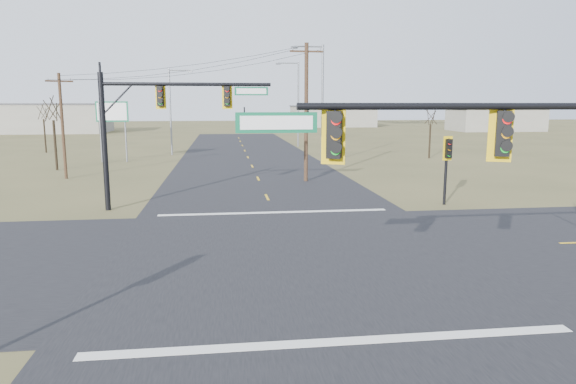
# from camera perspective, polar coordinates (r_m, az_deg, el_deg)

# --- Properties ---
(ground) EXTENTS (320.00, 320.00, 0.00)m
(ground) POSITION_cam_1_polar(r_m,az_deg,el_deg) (19.76, 0.64, -6.86)
(ground) COLOR brown
(ground) RESTS_ON ground
(road_ew) EXTENTS (160.00, 14.00, 0.02)m
(road_ew) POSITION_cam_1_polar(r_m,az_deg,el_deg) (19.76, 0.64, -6.83)
(road_ew) COLOR black
(road_ew) RESTS_ON ground
(road_ns) EXTENTS (14.00, 160.00, 0.02)m
(road_ns) POSITION_cam_1_polar(r_m,az_deg,el_deg) (19.76, 0.64, -6.82)
(road_ns) COLOR black
(road_ns) RESTS_ON ground
(stop_bar_near) EXTENTS (12.00, 0.40, 0.01)m
(stop_bar_near) POSITION_cam_1_polar(r_m,az_deg,el_deg) (12.84, 5.39, -16.23)
(stop_bar_near) COLOR silver
(stop_bar_near) RESTS_ON road_ns
(stop_bar_far) EXTENTS (12.00, 0.40, 0.01)m
(stop_bar_far) POSITION_cam_1_polar(r_m,az_deg,el_deg) (26.98, -1.53, -2.27)
(stop_bar_far) COLOR silver
(stop_bar_far) RESTS_ON road_ns
(mast_arm_near) EXTENTS (10.32, 0.60, 6.20)m
(mast_arm_near) POSITION_cam_1_polar(r_m,az_deg,el_deg) (13.02, 22.53, 4.08)
(mast_arm_near) COLOR black
(mast_arm_near) RESTS_ON ground
(mast_arm_far) EXTENTS (8.99, 0.48, 7.28)m
(mast_arm_far) POSITION_cam_1_polar(r_m,az_deg,el_deg) (28.32, -14.08, 8.66)
(mast_arm_far) COLOR black
(mast_arm_far) RESTS_ON ground
(pedestal_signal_ne) EXTENTS (0.61, 0.52, 3.91)m
(pedestal_signal_ne) POSITION_cam_1_polar(r_m,az_deg,el_deg) (29.99, 17.34, 4.05)
(pedestal_signal_ne) COLOR black
(pedestal_signal_ne) RESTS_ON ground
(utility_pole_near) EXTENTS (2.43, 0.29, 9.94)m
(utility_pole_near) POSITION_cam_1_polar(r_m,az_deg,el_deg) (37.60, 2.03, 8.98)
(utility_pole_near) COLOR #46311E
(utility_pole_near) RESTS_ON ground
(utility_pole_far) EXTENTS (1.83, 0.87, 7.93)m
(utility_pole_far) POSITION_cam_1_polar(r_m,az_deg,el_deg) (42.54, -23.79, 6.95)
(utility_pole_far) COLOR #46311E
(utility_pole_far) RESTS_ON ground
(highway_sign) EXTENTS (3.14, 0.43, 5.91)m
(highway_sign) POSITION_cam_1_polar(r_m,az_deg,el_deg) (53.14, -18.94, 7.66)
(highway_sign) COLOR gray
(highway_sign) RESTS_ON ground
(streetlight_a) EXTENTS (3.09, 0.45, 11.03)m
(streetlight_a) POSITION_cam_1_polar(r_m,az_deg,el_deg) (48.62, 3.55, 10.38)
(streetlight_a) COLOR gray
(streetlight_a) RESTS_ON ground
(streetlight_b) EXTENTS (3.10, 0.34, 11.14)m
(streetlight_b) POSITION_cam_1_polar(r_m,az_deg,el_deg) (69.30, 0.94, 10.26)
(streetlight_b) COLOR gray
(streetlight_b) RESTS_ON ground
(streetlight_c) EXTENTS (2.64, 0.28, 9.49)m
(streetlight_c) POSITION_cam_1_polar(r_m,az_deg,el_deg) (58.97, -12.75, 9.20)
(streetlight_c) COLOR gray
(streetlight_c) RESTS_ON ground
(bare_tree_a) EXTENTS (3.54, 3.54, 6.72)m
(bare_tree_a) POSITION_cam_1_polar(r_m,az_deg,el_deg) (48.46, -24.70, 8.49)
(bare_tree_a) COLOR black
(bare_tree_a) RESTS_ON ground
(bare_tree_b) EXTENTS (3.03, 3.03, 6.02)m
(bare_tree_b) POSITION_cam_1_polar(r_m,az_deg,el_deg) (66.65, -25.57, 8.09)
(bare_tree_b) COLOR black
(bare_tree_b) RESTS_ON ground
(bare_tree_c) EXTENTS (2.85, 2.85, 5.70)m
(bare_tree_c) POSITION_cam_1_polar(r_m,az_deg,el_deg) (56.00, 15.60, 8.20)
(bare_tree_c) COLOR black
(bare_tree_c) RESTS_ON ground
(warehouse_left) EXTENTS (28.00, 14.00, 5.50)m
(warehouse_left) POSITION_cam_1_polar(r_m,az_deg,el_deg) (115.05, -26.40, 7.30)
(warehouse_left) COLOR gray
(warehouse_left) RESTS_ON ground
(warehouse_mid) EXTENTS (20.00, 12.00, 5.00)m
(warehouse_mid) POSITION_cam_1_polar(r_m,az_deg,el_deg) (131.72, 4.95, 8.35)
(warehouse_mid) COLOR gray
(warehouse_mid) RESTS_ON ground
(warehouse_right) EXTENTS (18.00, 10.00, 4.50)m
(warehouse_right) POSITION_cam_1_polar(r_m,az_deg,el_deg) (118.72, 22.02, 7.41)
(warehouse_right) COLOR gray
(warehouse_right) RESTS_ON ground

